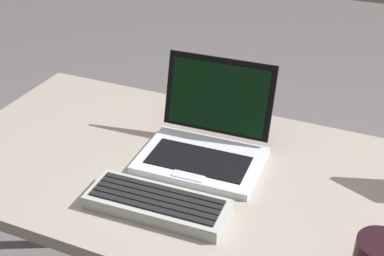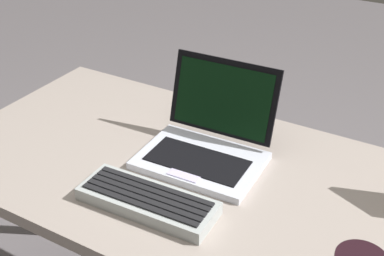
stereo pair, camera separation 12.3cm
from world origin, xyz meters
The scene contains 3 objects.
desk centered at (0.00, 0.00, 0.64)m, with size 1.44×0.67×0.71m.
laptop_front centered at (-0.08, 0.07, 0.76)m, with size 0.31×0.27×0.22m.
external_keyboard centered at (-0.10, -0.17, 0.73)m, with size 0.32×0.12×0.03m.
Camera 1 is at (0.32, -0.93, 1.44)m, focal length 47.67 mm.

